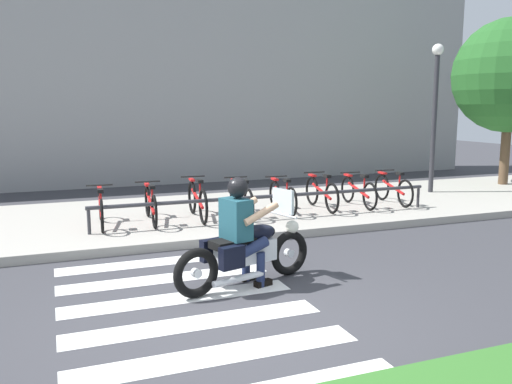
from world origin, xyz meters
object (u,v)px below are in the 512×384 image
at_px(motorcycle, 246,251).
at_px(rider, 241,225).
at_px(bicycle_1, 151,205).
at_px(bicycle_4, 283,196).
at_px(bicycle_3, 241,199).
at_px(bicycle_6, 358,191).
at_px(tree_near_rack, 511,76).
at_px(bicycle_0, 101,208).
at_px(bicycle_5, 321,193).
at_px(street_lamp, 435,105).
at_px(bike_rack, 273,197).
at_px(bicycle_7, 393,189).
at_px(bicycle_2, 197,200).

relative_size(motorcycle, rider, 1.43).
distance_m(bicycle_1, bicycle_4, 2.68).
height_order(motorcycle, bicycle_3, motorcycle).
relative_size(bicycle_6, tree_near_rack, 0.34).
relative_size(bicycle_0, bicycle_3, 1.03).
distance_m(rider, bicycle_5, 4.71).
height_order(bicycle_6, street_lamp, street_lamp).
xyz_separation_m(bicycle_0, bicycle_5, (4.47, -0.00, 0.02)).
distance_m(motorcycle, bicycle_0, 3.86).
relative_size(bicycle_6, bike_rack, 0.23).
distance_m(bicycle_0, bicycle_1, 0.89).
bearing_deg(bicycle_7, bicycle_3, 180.00).
bearing_deg(bicycle_3, street_lamp, 10.79).
distance_m(bicycle_2, bike_rack, 1.45).
distance_m(rider, bicycle_0, 3.86).
bearing_deg(bicycle_6, bicycle_0, 179.99).
distance_m(bicycle_6, bike_rack, 2.31).
height_order(motorcycle, bicycle_2, motorcycle).
height_order(bicycle_4, bike_rack, bicycle_4).
bearing_deg(tree_near_rack, bicycle_0, -172.51).
height_order(bicycle_6, tree_near_rack, tree_near_rack).
bearing_deg(bicycle_1, bicycle_3, -0.01).
relative_size(rider, bicycle_6, 0.90).
height_order(rider, bicycle_5, rider).
relative_size(bicycle_3, bicycle_7, 1.05).
bearing_deg(bicycle_7, bike_rack, -169.95).
bearing_deg(bicycle_5, rider, -130.51).
relative_size(motorcycle, bicycle_1, 1.20).
xyz_separation_m(street_lamp, tree_near_rack, (2.80, 0.40, 0.77)).
height_order(rider, bicycle_7, rider).
bearing_deg(bike_rack, bicycle_4, 51.13).
bearing_deg(tree_near_rack, motorcycle, -152.12).
bearing_deg(bicycle_1, bicycle_7, -0.01).
height_order(bicycle_1, bicycle_7, bicycle_1).
xyz_separation_m(bicycle_2, bicycle_4, (1.79, 0.00, -0.03)).
height_order(bicycle_2, street_lamp, street_lamp).
distance_m(bicycle_0, bicycle_7, 6.26).
bearing_deg(bicycle_2, rider, -95.91).
bearing_deg(bike_rack, bicycle_0, 169.93).
relative_size(bicycle_0, bike_rack, 0.24).
xyz_separation_m(rider, bicycle_3, (1.26, 3.57, -0.33)).
relative_size(bicycle_0, bicycle_4, 1.07).
bearing_deg(bike_rack, bicycle_3, 128.85).
height_order(bicycle_3, bicycle_4, bicycle_3).
bearing_deg(bicycle_5, bicycle_2, -179.99).
relative_size(bicycle_1, bicycle_4, 1.09).
bearing_deg(bicycle_4, rider, -121.13).
height_order(motorcycle, bicycle_7, motorcycle).
height_order(bicycle_2, tree_near_rack, tree_near_rack).
bearing_deg(tree_near_rack, bicycle_2, -171.05).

